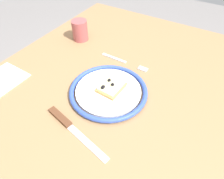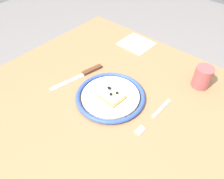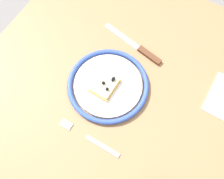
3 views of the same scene
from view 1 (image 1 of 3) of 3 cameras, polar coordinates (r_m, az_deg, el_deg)
ground_plane at (r=1.33m, az=0.35°, el=-22.20°), size 6.00×6.00×0.00m
dining_table at (r=0.76m, az=0.57°, el=-2.89°), size 1.09×0.88×0.76m
plate at (r=0.65m, az=-1.06°, el=-0.38°), size 0.26×0.26×0.02m
pizza_slice_near at (r=0.65m, az=-0.28°, el=0.78°), size 0.09×0.07×0.03m
knife at (r=0.59m, az=-12.90°, el=-9.58°), size 0.07×0.24×0.01m
fork at (r=0.78m, az=3.61°, el=7.97°), size 0.02×0.20×0.00m
cup at (r=0.91m, az=-9.25°, el=16.57°), size 0.07×0.07×0.09m
napkin at (r=0.81m, az=-29.29°, el=2.48°), size 0.15×0.14×0.00m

